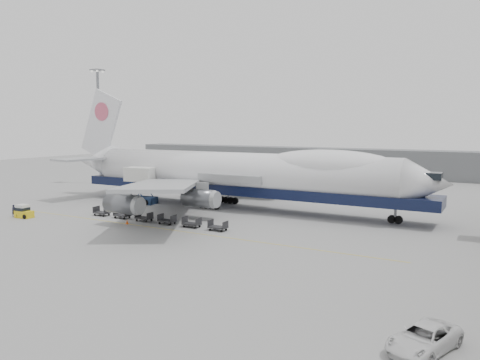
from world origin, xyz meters
The scene contains 16 objects.
ground centered at (0.00, 0.00, 0.00)m, with size 260.00×260.00×0.00m, color gray.
apron_line centered at (0.00, -6.00, 0.01)m, with size 60.00×0.15×0.01m, color gold.
hangar centered at (-10.00, 70.00, 3.50)m, with size 110.00×8.00×7.00m, color slate.
floodlight_mast centered at (-42.00, 24.00, 14.27)m, with size 2.40×2.40×25.43m.
airliner centered at (0.64, 12.00, 5.62)m, with size 67.00×55.30×19.98m.
catering_truck centered at (-15.79, 7.58, 3.45)m, with size 5.61×4.29×6.16m.
baggage_tug centered at (-22.30, -9.97, 0.84)m, with size 2.65×1.54×1.88m.
ground_worker centered at (-24.19, -10.17, 0.86)m, with size 0.63×0.41×1.73m, color black.
traffic_cone centered at (-6.28, -5.99, 0.29)m, with size 0.42×0.42×0.61m.
service_van centered at (33.75, -24.19, 0.77)m, with size 2.55×5.54×1.54m, color silver.
dolly_0 centered at (-13.61, -3.42, 0.53)m, with size 2.30×1.35×1.30m.
dolly_1 centered at (-9.59, -3.42, 0.53)m, with size 2.30×1.35×1.30m.
dolly_2 centered at (-5.57, -3.42, 0.53)m, with size 2.30×1.35×1.30m.
dolly_3 centered at (-1.55, -3.42, 0.53)m, with size 2.30×1.35×1.30m.
dolly_4 centered at (2.47, -3.42, 0.53)m, with size 2.30×1.35×1.30m.
dolly_5 centered at (6.49, -3.42, 0.53)m, with size 2.30×1.35×1.30m.
Camera 1 is at (37.16, -52.23, 13.19)m, focal length 35.00 mm.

